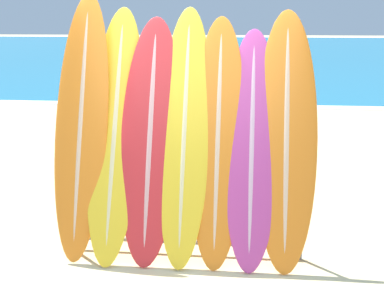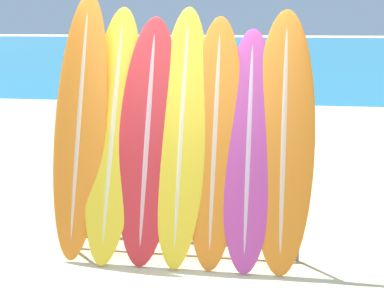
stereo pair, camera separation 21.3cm
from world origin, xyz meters
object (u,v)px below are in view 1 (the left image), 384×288
Objects in this scene: person_near_water at (243,80)px; surfboard_slot_4 at (218,139)px; surfboard_slot_3 at (185,133)px; surfboard_slot_5 at (252,147)px; surfboard_slot_0 at (82,124)px; surfboard_slot_1 at (115,131)px; surfboard_slot_6 at (286,137)px; person_mid_beach at (133,82)px; surfboard_rack at (183,207)px; surfboard_slot_2 at (150,138)px.

surfboard_slot_4 is at bearing -127.12° from person_near_water.
surfboard_slot_3 is 0.32m from surfboard_slot_4.
surfboard_slot_4 is 0.32m from surfboard_slot_5.
surfboard_slot_3 is 1.10× the size of surfboard_slot_5.
surfboard_slot_0 is 1.05× the size of surfboard_slot_3.
surfboard_slot_0 is 1.06× the size of surfboard_slot_1.
surfboard_slot_6 is at bearing 0.14° from surfboard_slot_3.
person_near_water is (0.10, 7.34, -0.24)m from surfboard_slot_4.
surfboard_slot_4 reaches higher than person_mid_beach.
surfboard_slot_3 is 7.34m from person_near_water.
surfboard_slot_3 reaches higher than surfboard_slot_6.
surfboard_slot_0 is 0.33m from surfboard_slot_1.
surfboard_slot_6 is at bearing 5.31° from surfboard_rack.
surfboard_slot_3 is 1.01× the size of surfboard_slot_6.
surfboard_slot_3 is at bearing 25.39° from person_mid_beach.
surfboard_slot_3 is 1.40× the size of person_mid_beach.
surfboard_slot_0 is at bearing 179.93° from surfboard_slot_6.
surfboard_slot_5 is at bearing -124.64° from person_near_water.
person_near_water is (0.42, 7.41, 0.42)m from surfboard_rack.
surfboard_slot_6 is at bearing 6.47° from surfboard_slot_5.
person_near_water is at bearing 91.73° from surfboard_slot_5.
person_near_water is (-0.22, 7.36, -0.18)m from surfboard_slot_5.
surfboard_slot_6 is at bearing 32.87° from person_mid_beach.
surfboard_slot_3 is at bearing 176.96° from surfboard_slot_5.
surfboard_slot_2 is (-0.32, 0.07, 0.66)m from surfboard_rack.
person_mid_beach is at bearing 101.11° from surfboard_slot_1.
surfboard_slot_2 is 0.33m from surfboard_slot_3.
surfboard_slot_4 is (1.32, -0.02, -0.11)m from surfboard_slot_0.
surfboard_slot_4 reaches higher than surfboard_slot_5.
person_near_water is (0.74, 7.35, -0.24)m from surfboard_slot_2.
surfboard_slot_6 reaches higher than surfboard_rack.
surfboard_slot_2 is at bearing 179.07° from surfboard_slot_5.
surfboard_slot_5 is (0.32, -0.02, -0.06)m from surfboard_slot_4.
surfboard_slot_1 is 1.32m from surfboard_slot_5.
surfboard_slot_3 is at bearing 84.21° from surfboard_rack.
surfboard_slot_2 is 0.97× the size of surfboard_slot_6.
surfboard_slot_1 is at bearing 178.03° from surfboard_slot_3.
surfboard_slot_0 is 1.33m from surfboard_slot_4.
surfboard_slot_1 is 1.04× the size of surfboard_slot_2.
surfboard_slot_4 is 0.64m from surfboard_slot_6.
surfboard_slot_0 reaches higher than surfboard_slot_4.
person_mid_beach is (-1.25, 6.38, -0.26)m from surfboard_slot_1.
surfboard_slot_4 is (0.33, 0.08, 0.66)m from surfboard_rack.
person_mid_beach reaches higher than person_near_water.
surfboard_rack is at bearing -166.87° from surfboard_slot_4.
person_mid_beach is (-0.93, 6.40, -0.33)m from surfboard_slot_0.
surfboard_slot_5 is (1.64, -0.04, -0.17)m from surfboard_slot_0.
person_near_water is (-0.54, 7.33, -0.27)m from surfboard_slot_6.
person_mid_beach is at bearing 165.15° from person_near_water.
surfboard_slot_1 is (-0.67, 0.11, 0.70)m from surfboard_rack.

